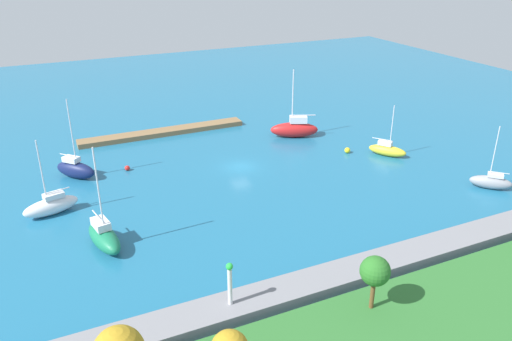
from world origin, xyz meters
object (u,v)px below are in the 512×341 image
at_px(park_tree_mideast, 375,272).
at_px(sailboat_green_east_end, 104,237).
at_px(sailboat_gray_west_end, 491,182).
at_px(mooring_buoy_yellow, 347,150).
at_px(sailboat_yellow_inner_mooring, 387,150).
at_px(sailboat_white_off_beacon, 51,205).
at_px(sailboat_navy_by_breakwater, 75,169).
at_px(pier_dock, 163,132).
at_px(mooring_buoy_red, 127,168).
at_px(harbor_beacon, 230,281).
at_px(sailboat_red_outer_mooring, 295,129).

height_order(park_tree_mideast, sailboat_green_east_end, sailboat_green_east_end).
distance_m(park_tree_mideast, sailboat_gray_west_end, 30.60).
bearing_deg(mooring_buoy_yellow, sailboat_yellow_inner_mooring, 145.12).
height_order(sailboat_white_off_beacon, sailboat_navy_by_breakwater, sailboat_navy_by_breakwater).
xyz_separation_m(sailboat_navy_by_breakwater, mooring_buoy_yellow, (-35.84, 7.46, -0.77)).
bearing_deg(pier_dock, sailboat_yellow_inner_mooring, 140.40).
bearing_deg(mooring_buoy_red, mooring_buoy_yellow, 166.75).
xyz_separation_m(sailboat_yellow_inner_mooring, mooring_buoy_yellow, (4.46, -3.11, -0.45)).
bearing_deg(pier_dock, sailboat_green_east_end, 64.64).
bearing_deg(mooring_buoy_yellow, pier_dock, -40.51).
bearing_deg(sailboat_gray_west_end, sailboat_yellow_inner_mooring, -25.37).
bearing_deg(sailboat_white_off_beacon, sailboat_green_east_end, 99.79).
xyz_separation_m(harbor_beacon, mooring_buoy_yellow, (-28.08, -25.16, -3.14)).
bearing_deg(mooring_buoy_yellow, park_tree_mideast, 58.61).
bearing_deg(harbor_beacon, sailboat_green_east_end, -63.96).
bearing_deg(sailboat_green_east_end, sailboat_white_off_beacon, -166.53).
height_order(sailboat_white_off_beacon, mooring_buoy_yellow, sailboat_white_off_beacon).
relative_size(harbor_beacon, sailboat_navy_by_breakwater, 0.36).
xyz_separation_m(park_tree_mideast, sailboat_white_off_beacon, (21.16, -28.64, -3.51)).
relative_size(harbor_beacon, sailboat_green_east_end, 0.36).
bearing_deg(park_tree_mideast, sailboat_navy_by_breakwater, -64.80).
bearing_deg(sailboat_navy_by_breakwater, sailboat_green_east_end, -40.59).
bearing_deg(sailboat_navy_by_breakwater, sailboat_gray_west_end, 19.32).
height_order(sailboat_white_off_beacon, mooring_buoy_red, sailboat_white_off_beacon).
distance_m(park_tree_mideast, sailboat_navy_by_breakwater, 41.44).
distance_m(harbor_beacon, sailboat_navy_by_breakwater, 33.61).
height_order(pier_dock, sailboat_gray_west_end, sailboat_gray_west_end).
relative_size(pier_dock, mooring_buoy_red, 37.51).
height_order(park_tree_mideast, sailboat_gray_west_end, sailboat_gray_west_end).
distance_m(harbor_beacon, mooring_buoy_yellow, 37.83).
distance_m(sailboat_white_off_beacon, mooring_buoy_yellow, 39.43).
distance_m(harbor_beacon, sailboat_red_outer_mooring, 42.00).
distance_m(sailboat_red_outer_mooring, mooring_buoy_yellow, 9.67).
height_order(park_tree_mideast, sailboat_yellow_inner_mooring, sailboat_yellow_inner_mooring).
relative_size(park_tree_mideast, mooring_buoy_yellow, 5.61).
bearing_deg(sailboat_red_outer_mooring, sailboat_white_off_beacon, 39.58).
distance_m(pier_dock, sailboat_green_east_end, 31.96).
relative_size(sailboat_red_outer_mooring, sailboat_gray_west_end, 1.32).
distance_m(pier_dock, sailboat_white_off_beacon, 26.58).
bearing_deg(sailboat_yellow_inner_mooring, mooring_buoy_yellow, -160.76).
bearing_deg(sailboat_white_off_beacon, mooring_buoy_red, -154.68).
bearing_deg(sailboat_white_off_beacon, sailboat_red_outer_mooring, -178.59).
bearing_deg(sailboat_yellow_inner_mooring, mooring_buoy_red, -142.37).
distance_m(sailboat_white_off_beacon, sailboat_navy_by_breakwater, 9.44).
bearing_deg(sailboat_white_off_beacon, mooring_buoy_yellow, 167.36).
bearing_deg(sailboat_red_outer_mooring, sailboat_green_east_end, 55.09).
height_order(park_tree_mideast, mooring_buoy_red, park_tree_mideast).
height_order(sailboat_yellow_inner_mooring, sailboat_white_off_beacon, sailboat_white_off_beacon).
distance_m(mooring_buoy_yellow, mooring_buoy_red, 30.34).
distance_m(sailboat_yellow_inner_mooring, sailboat_green_east_end, 40.42).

